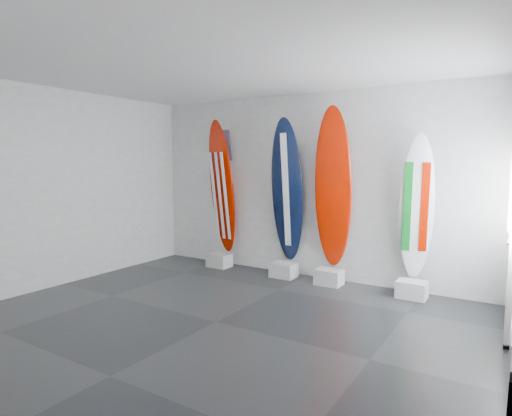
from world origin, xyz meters
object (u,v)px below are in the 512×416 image
Objects in this scene: surfboard_navy at (287,191)px; surfboard_italy at (417,208)px; surfboard_swiss at (333,189)px; surfboard_usa at (222,188)px.

surfboard_italy is (2.04, 0.00, -0.16)m from surfboard_navy.
surfboard_italy is at bearing -11.84° from surfboard_swiss.
surfboard_swiss is at bearing 162.19° from surfboard_italy.
surfboard_usa is at bearing 162.19° from surfboard_italy.
surfboard_usa is at bearing 174.00° from surfboard_navy.
surfboard_usa is at bearing 168.16° from surfboard_swiss.
surfboard_usa is 1.01× the size of surfboard_navy.
surfboard_navy is 1.16× the size of surfboard_italy.
surfboard_italy is (1.24, 0.00, -0.22)m from surfboard_swiss.
surfboard_navy is 2.04m from surfboard_italy.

